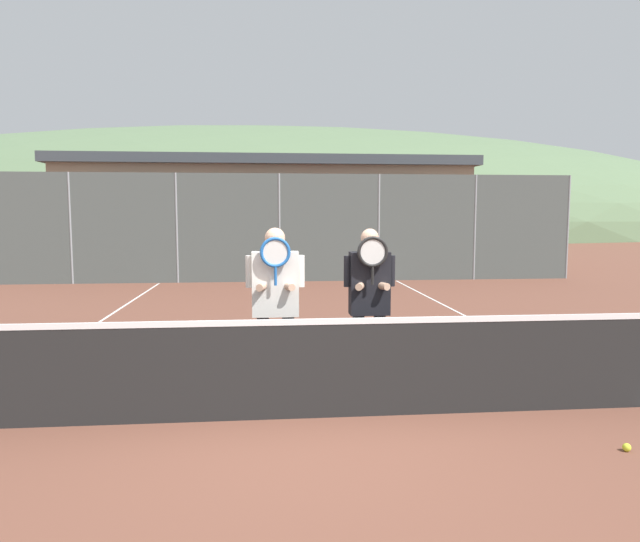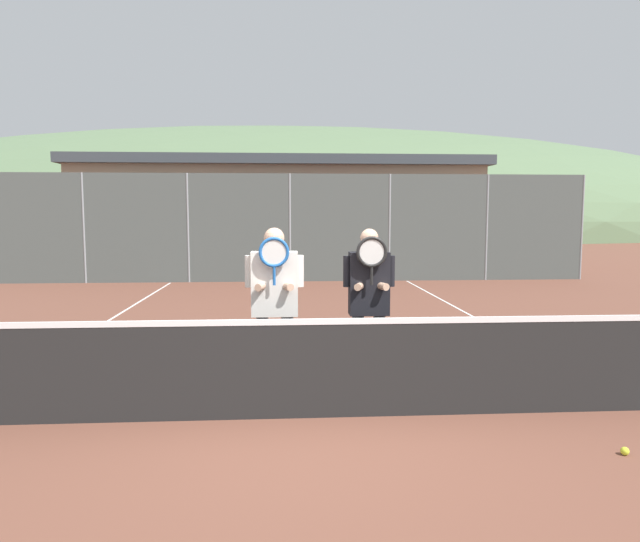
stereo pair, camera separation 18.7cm
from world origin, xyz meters
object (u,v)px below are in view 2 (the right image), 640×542
at_px(tennis_ball_on_court, 625,451).
at_px(player_center_left, 369,297).
at_px(player_leftmost, 275,296).
at_px(car_far_left, 123,246).
at_px(car_center, 436,244).
at_px(car_left_of_center, 282,245).

bearing_deg(tennis_ball_on_court, player_center_left, 135.87).
relative_size(player_leftmost, player_center_left, 1.01).
relative_size(car_far_left, car_center, 0.98).
height_order(player_leftmost, player_center_left, player_leftmost).
xyz_separation_m(car_left_of_center, car_center, (5.15, 0.12, 0.01)).
bearing_deg(car_far_left, car_center, -0.07).
distance_m(player_center_left, car_center, 13.38).
bearing_deg(car_far_left, tennis_ball_on_court, -61.40).
relative_size(player_center_left, car_left_of_center, 0.37).
height_order(player_center_left, car_left_of_center, car_left_of_center).
bearing_deg(car_left_of_center, player_leftmost, -90.27).
xyz_separation_m(car_far_left, tennis_ball_on_court, (7.90, -14.48, -0.89)).
xyz_separation_m(player_center_left, car_center, (4.19, 12.70, -0.11)).
relative_size(car_far_left, tennis_ball_on_court, 61.49).
relative_size(car_left_of_center, tennis_ball_on_court, 70.20).
bearing_deg(player_center_left, tennis_ball_on_court, -44.13).
xyz_separation_m(player_center_left, tennis_ball_on_court, (1.83, -1.77, -1.01)).
xyz_separation_m(player_center_left, car_far_left, (-6.07, 12.71, -0.12)).
height_order(player_center_left, car_center, car_center).
bearing_deg(player_leftmost, tennis_ball_on_court, -31.62).
distance_m(car_center, tennis_ball_on_court, 14.69).
height_order(player_leftmost, tennis_ball_on_court, player_leftmost).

